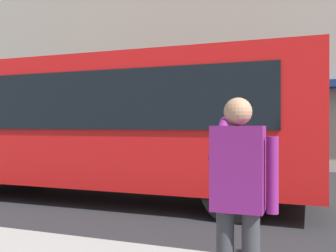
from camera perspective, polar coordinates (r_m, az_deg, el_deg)
ground_plane at (r=8.14m, az=9.30°, el=-11.39°), size 60.00×60.00×0.00m
building_facade_far at (r=15.33m, az=14.47°, el=16.69°), size 28.00×1.55×12.00m
red_bus at (r=8.56m, az=-9.29°, el=0.51°), size 9.05×2.54×3.08m
pedestrian_photographer at (r=3.05m, az=10.52°, el=-9.21°), size 0.53×0.52×1.70m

